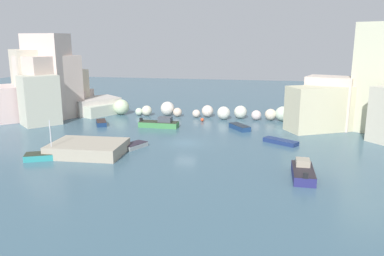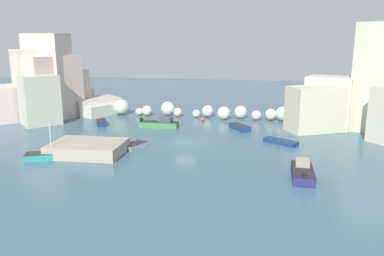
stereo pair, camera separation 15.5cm
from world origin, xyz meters
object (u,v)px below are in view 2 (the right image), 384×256
Objects in this scene: moored_boat_0 at (160,123)px; moored_boat_3 at (281,142)px; moored_boat_5 at (240,127)px; stone_dock at (88,148)px; channel_buoy at (202,120)px; moored_boat_4 at (52,155)px; moored_boat_1 at (303,172)px; moored_boat_2 at (134,145)px; moored_boat_6 at (101,123)px.

moored_boat_0 reaches higher than moored_boat_3.
stone_dock is at bearing 99.27° from moored_boat_5.
channel_buoy is 0.13× the size of moored_boat_3.
moored_boat_4 is 1.47× the size of moored_boat_5.
moored_boat_3 is 27.03m from moored_boat_4.
moored_boat_0 is (4.06, 14.93, -0.12)m from stone_dock.
moored_boat_0 is 18.35m from moored_boat_3.
moored_boat_1 is 1.48× the size of moored_boat_2.
channel_buoy is 0.10× the size of moored_boat_4.
moored_boat_1 is 20.12m from moored_boat_5.
stone_dock is 15.42m from moored_boat_6.
moored_boat_3 is at bearing 0.01° from moored_boat_4.
moored_boat_5 is at bearing 162.10° from moored_boat_3.
moored_boat_5 is (-7.45, 18.69, -0.19)m from moored_boat_1.
moored_boat_4 reaches higher than moored_boat_1.
channel_buoy is 17.47m from moored_boat_2.
moored_boat_3 is 1.23× the size of moored_boat_6.
moored_boat_4 is at bearing 88.85° from moored_boat_1.
channel_buoy is at bearing 64.83° from stone_dock.
moored_boat_6 is at bearing 63.99° from moored_boat_2.
moored_boat_0 is at bearing 47.13° from moored_boat_1.
moored_boat_3 is (17.24, 5.46, -0.02)m from moored_boat_2.
moored_boat_2 reaches higher than channel_buoy.
moored_boat_1 is (13.73, -23.13, 0.27)m from channel_buoy.
moored_boat_5 is (-5.65, 6.75, 0.09)m from moored_boat_3.
channel_buoy is at bearing -96.78° from moored_boat_6.
moored_boat_0 is 11.77m from moored_boat_5.
moored_boat_1 is 33.27m from moored_boat_6.
channel_buoy is at bearing 30.69° from moored_boat_1.
stone_dock reaches higher than moored_boat_3.
moored_boat_0 is at bearing 24.38° from moored_boat_2.
moored_boat_5 is (18.85, 18.17, -0.02)m from moored_boat_4.
stone_dock is at bearing -115.17° from channel_buoy.
channel_buoy is at bearing 44.66° from moored_boat_0.
moored_boat_0 is 1.00× the size of moored_boat_4.
moored_boat_3 is at bearing -43.16° from channel_buoy.
channel_buoy is 0.11× the size of moored_boat_1.
moored_boat_3 is (-1.80, 11.94, -0.29)m from moored_boat_1.
moored_boat_1 reaches higher than moored_boat_3.
moored_boat_5 is at bearing -114.64° from moored_boat_6.
moored_boat_4 is at bearing 158.76° from moored_boat_6.
moored_boat_3 is (17.39, -5.86, -0.31)m from moored_boat_0.
moored_boat_1 is (19.18, -17.81, -0.02)m from moored_boat_0.
moored_boat_2 is at bearing 40.58° from stone_dock.
moored_boat_6 is (-20.89, -1.27, -0.00)m from moored_boat_5.
moored_boat_0 is 1.61× the size of moored_boat_6.
moored_boat_2 is at bearing 14.37° from moored_boat_4.
stone_dock is at bearing 171.16° from moored_boat_6.
stone_dock is 23.43m from moored_boat_1.
moored_boat_3 is 1.11× the size of moored_boat_5.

